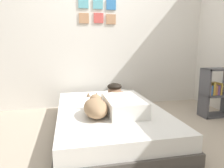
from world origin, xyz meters
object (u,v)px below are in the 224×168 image
dog (95,107)px  cell_phone (98,112)px  pillow (117,93)px  bookshelf (215,92)px  bed (109,119)px  person_lying (121,101)px  coffee_cup (110,97)px

dog → cell_phone: bearing=70.8°
cell_phone → dog: bearing=-109.2°
pillow → bookshelf: (1.46, -0.37, 0.03)m
bed → person_lying: (0.13, -0.10, 0.26)m
dog → coffee_cup: bearing=65.1°
person_lying → coffee_cup: person_lying is taller
pillow → dog: size_ratio=0.90×
pillow → coffee_cup: bearing=-133.7°
coffee_cup → bookshelf: 1.61m
bed → dog: bearing=-128.5°
dog → cell_phone: 0.16m
bookshelf → coffee_cup: bearing=172.1°
pillow → cell_phone: pillow is taller
bed → dog: size_ratio=3.58×
cell_phone → bookshelf: bookshelf is taller
cell_phone → coffee_cup: bearing=63.9°
dog → pillow: bearing=61.1°
bed → dog: dog is taller
bed → bookshelf: bearing=5.9°
cell_phone → bookshelf: size_ratio=0.19×
pillow → bookshelf: size_ratio=0.69×
coffee_cup → cell_phone: bearing=-116.1°
dog → bookshelf: bearing=13.2°
coffee_cup → dog: bearing=-114.9°
person_lying → dog: 0.38m
person_lying → bookshelf: bookshelf is taller
cell_phone → pillow: bearing=59.6°
dog → cell_phone: (0.04, 0.12, -0.10)m
person_lying → cell_phone: person_lying is taller
bed → cell_phone: 0.28m
bed → person_lying: person_lying is taller
bed → cell_phone: bearing=-138.7°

